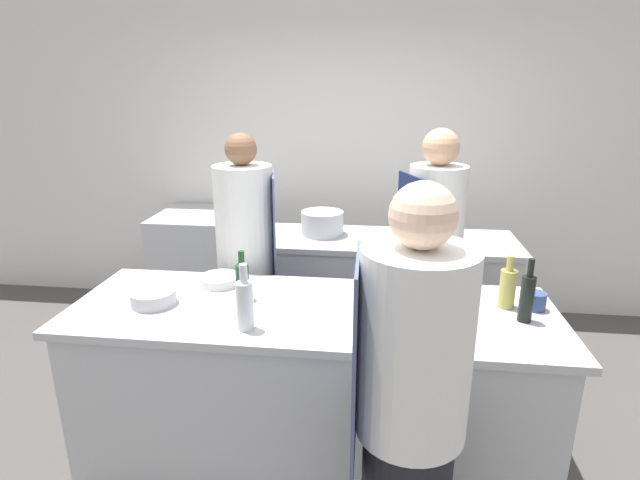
{
  "coord_description": "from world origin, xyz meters",
  "views": [
    {
      "loc": [
        0.32,
        -2.27,
        2.01
      ],
      "look_at": [
        0.0,
        0.35,
        1.17
      ],
      "focal_mm": 28.0,
      "sensor_mm": 36.0,
      "label": 1
    }
  ],
  "objects_px": {
    "bottle_cooking_oil": "(245,304)",
    "bottle_sauce": "(362,284)",
    "oven_range": "(210,265)",
    "chef_at_pass_far": "(431,271)",
    "bottle_olive_oil": "(508,287)",
    "stockpot": "(322,223)",
    "bottle_vinegar": "(527,297)",
    "bowl_mixing_large": "(153,297)",
    "bowl_prep_small": "(220,280)",
    "chef_at_stove": "(247,269)",
    "bottle_wine": "(242,280)",
    "chef_at_prep_near": "(409,415)",
    "cup": "(536,301)"
  },
  "relations": [
    {
      "from": "bottle_cooking_oil",
      "to": "bottle_sauce",
      "type": "height_order",
      "value": "bottle_cooking_oil"
    },
    {
      "from": "oven_range",
      "to": "chef_at_pass_far",
      "type": "relative_size",
      "value": 0.53
    },
    {
      "from": "bottle_olive_oil",
      "to": "stockpot",
      "type": "height_order",
      "value": "bottle_olive_oil"
    },
    {
      "from": "bottle_vinegar",
      "to": "bowl_mixing_large",
      "type": "relative_size",
      "value": 1.38
    },
    {
      "from": "bottle_vinegar",
      "to": "bowl_prep_small",
      "type": "bearing_deg",
      "value": 170.6
    },
    {
      "from": "bottle_cooking_oil",
      "to": "bowl_prep_small",
      "type": "xyz_separation_m",
      "value": [
        -0.28,
        0.5,
        -0.1
      ]
    },
    {
      "from": "oven_range",
      "to": "bowl_prep_small",
      "type": "distance_m",
      "value": 1.66
    },
    {
      "from": "chef_at_stove",
      "to": "bottle_sauce",
      "type": "xyz_separation_m",
      "value": [
        0.76,
        -0.55,
        0.15
      ]
    },
    {
      "from": "chef_at_pass_far",
      "to": "bowl_mixing_large",
      "type": "height_order",
      "value": "chef_at_pass_far"
    },
    {
      "from": "bottle_vinegar",
      "to": "bottle_wine",
      "type": "relative_size",
      "value": 1.18
    },
    {
      "from": "bottle_olive_oil",
      "to": "bottle_cooking_oil",
      "type": "height_order",
      "value": "bottle_cooking_oil"
    },
    {
      "from": "bowl_prep_small",
      "to": "stockpot",
      "type": "xyz_separation_m",
      "value": [
        0.46,
        1.03,
        0.06
      ]
    },
    {
      "from": "chef_at_prep_near",
      "to": "oven_range",
      "type": "bearing_deg",
      "value": 32.54
    },
    {
      "from": "chef_at_pass_far",
      "to": "bottle_sauce",
      "type": "relative_size",
      "value": 7.17
    },
    {
      "from": "stockpot",
      "to": "chef_at_pass_far",
      "type": "bearing_deg",
      "value": -38.48
    },
    {
      "from": "chef_at_pass_far",
      "to": "bottle_sauce",
      "type": "height_order",
      "value": "chef_at_pass_far"
    },
    {
      "from": "chef_at_pass_far",
      "to": "bowl_mixing_large",
      "type": "bearing_deg",
      "value": 94.08
    },
    {
      "from": "chef_at_prep_near",
      "to": "bottle_cooking_oil",
      "type": "height_order",
      "value": "chef_at_prep_near"
    },
    {
      "from": "chef_at_prep_near",
      "to": "bottle_olive_oil",
      "type": "distance_m",
      "value": 1.0
    },
    {
      "from": "bowl_prep_small",
      "to": "bottle_olive_oil",
      "type": "bearing_deg",
      "value": -4.2
    },
    {
      "from": "chef_at_pass_far",
      "to": "bowl_prep_small",
      "type": "distance_m",
      "value": 1.29
    },
    {
      "from": "bowl_mixing_large",
      "to": "bowl_prep_small",
      "type": "relative_size",
      "value": 1.03
    },
    {
      "from": "stockpot",
      "to": "chef_at_prep_near",
      "type": "bearing_deg",
      "value": -74.47
    },
    {
      "from": "cup",
      "to": "bottle_wine",
      "type": "bearing_deg",
      "value": -178.01
    },
    {
      "from": "chef_at_stove",
      "to": "bottle_wine",
      "type": "bearing_deg",
      "value": 0.65
    },
    {
      "from": "bottle_sauce",
      "to": "bowl_prep_small",
      "type": "xyz_separation_m",
      "value": [
        -0.8,
        0.14,
        -0.07
      ]
    },
    {
      "from": "cup",
      "to": "bottle_cooking_oil",
      "type": "bearing_deg",
      "value": -164.87
    },
    {
      "from": "cup",
      "to": "oven_range",
      "type": "bearing_deg",
      "value": 144.82
    },
    {
      "from": "bowl_mixing_large",
      "to": "bottle_wine",
      "type": "bearing_deg",
      "value": 15.22
    },
    {
      "from": "bottle_cooking_oil",
      "to": "bottle_sauce",
      "type": "bearing_deg",
      "value": 34.68
    },
    {
      "from": "bottle_wine",
      "to": "bowl_mixing_large",
      "type": "bearing_deg",
      "value": -164.78
    },
    {
      "from": "oven_range",
      "to": "bottle_olive_oil",
      "type": "relative_size",
      "value": 3.41
    },
    {
      "from": "bottle_wine",
      "to": "bowl_prep_small",
      "type": "height_order",
      "value": "bottle_wine"
    },
    {
      "from": "bowl_mixing_large",
      "to": "cup",
      "type": "distance_m",
      "value": 1.93
    },
    {
      "from": "chef_at_pass_far",
      "to": "bowl_prep_small",
      "type": "relative_size",
      "value": 7.99
    },
    {
      "from": "oven_range",
      "to": "bowl_mixing_large",
      "type": "height_order",
      "value": "bowl_mixing_large"
    },
    {
      "from": "bottle_olive_oil",
      "to": "chef_at_prep_near",
      "type": "bearing_deg",
      "value": -121.78
    },
    {
      "from": "bottle_vinegar",
      "to": "bowl_prep_small",
      "type": "xyz_separation_m",
      "value": [
        -1.58,
        0.26,
        -0.1
      ]
    },
    {
      "from": "oven_range",
      "to": "chef_at_stove",
      "type": "height_order",
      "value": "chef_at_stove"
    },
    {
      "from": "chef_at_prep_near",
      "to": "stockpot",
      "type": "bearing_deg",
      "value": 14.52
    },
    {
      "from": "chef_at_pass_far",
      "to": "bottle_sauce",
      "type": "xyz_separation_m",
      "value": [
        -0.41,
        -0.58,
        0.13
      ]
    },
    {
      "from": "chef_at_pass_far",
      "to": "bottle_cooking_oil",
      "type": "relative_size",
      "value": 5.54
    },
    {
      "from": "oven_range",
      "to": "bottle_wine",
      "type": "relative_size",
      "value": 3.51
    },
    {
      "from": "bottle_olive_oil",
      "to": "bottle_cooking_oil",
      "type": "bearing_deg",
      "value": -162.75
    },
    {
      "from": "chef_at_stove",
      "to": "cup",
      "type": "xyz_separation_m",
      "value": [
        1.62,
        -0.53,
        0.1
      ]
    },
    {
      "from": "chef_at_pass_far",
      "to": "bottle_olive_oil",
      "type": "relative_size",
      "value": 6.44
    },
    {
      "from": "chef_at_stove",
      "to": "bottle_sauce",
      "type": "distance_m",
      "value": 0.95
    },
    {
      "from": "bowl_mixing_large",
      "to": "stockpot",
      "type": "relative_size",
      "value": 0.72
    },
    {
      "from": "chef_at_stove",
      "to": "bottle_wine",
      "type": "distance_m",
      "value": 0.62
    },
    {
      "from": "chef_at_pass_far",
      "to": "bottle_olive_oil",
      "type": "xyz_separation_m",
      "value": [
        0.32,
        -0.55,
        0.14
      ]
    }
  ]
}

